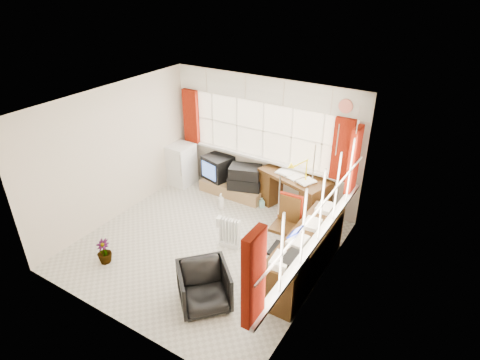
# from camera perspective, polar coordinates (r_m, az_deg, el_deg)

# --- Properties ---
(ground) EXTENTS (4.00, 4.00, 0.00)m
(ground) POSITION_cam_1_polar(r_m,az_deg,el_deg) (7.06, -4.81, -9.18)
(ground) COLOR beige
(ground) RESTS_ON ground
(room_walls) EXTENTS (4.00, 4.00, 4.00)m
(room_walls) POSITION_cam_1_polar(r_m,az_deg,el_deg) (6.27, -5.35, 1.77)
(room_walls) COLOR beige
(room_walls) RESTS_ON ground
(window_back) EXTENTS (3.70, 0.12, 3.60)m
(window_back) POSITION_cam_1_polar(r_m,az_deg,el_deg) (7.98, 3.14, 3.52)
(window_back) COLOR #FCEBC8
(window_back) RESTS_ON room_walls
(window_right) EXTENTS (0.12, 3.70, 3.60)m
(window_right) POSITION_cam_1_polar(r_m,az_deg,el_deg) (5.76, 10.81, -7.78)
(window_right) COLOR #FCEBC8
(window_right) RESTS_ON room_walls
(curtains) EXTENTS (3.83, 3.83, 1.15)m
(curtains) POSITION_cam_1_polar(r_m,az_deg,el_deg) (6.57, 6.02, 2.59)
(curtains) COLOR maroon
(curtains) RESTS_ON room_walls
(overhead_cabinets) EXTENTS (3.98, 3.98, 0.48)m
(overhead_cabinets) POSITION_cam_1_polar(r_m,az_deg,el_deg) (6.29, 7.07, 9.20)
(overhead_cabinets) COLOR white
(overhead_cabinets) RESTS_ON room_walls
(desk) EXTENTS (1.50, 1.04, 0.82)m
(desk) POSITION_cam_1_polar(r_m,az_deg,el_deg) (7.79, 7.68, -1.58)
(desk) COLOR #4B3011
(desk) RESTS_ON ground
(desk_lamp) EXTENTS (0.19, 0.17, 0.47)m
(desk_lamp) POSITION_cam_1_polar(r_m,az_deg,el_deg) (7.27, 9.47, 2.02)
(desk_lamp) COLOR #FFF20A
(desk_lamp) RESTS_ON desk
(task_chair) EXTENTS (0.45, 0.47, 1.01)m
(task_chair) POSITION_cam_1_polar(r_m,az_deg,el_deg) (6.71, 6.71, -5.91)
(task_chair) COLOR black
(task_chair) RESTS_ON ground
(office_chair) EXTENTS (0.98, 0.98, 0.64)m
(office_chair) POSITION_cam_1_polar(r_m,az_deg,el_deg) (5.81, -5.12, -14.91)
(office_chair) COLOR black
(office_chair) RESTS_ON ground
(radiator) EXTENTS (0.38, 0.21, 0.54)m
(radiator) POSITION_cam_1_polar(r_m,az_deg,el_deg) (6.90, -1.46, -7.84)
(radiator) COLOR white
(radiator) RESTS_ON ground
(credenza) EXTENTS (0.50, 2.00, 0.85)m
(credenza) POSITION_cam_1_polar(r_m,az_deg,el_deg) (6.30, 9.21, -10.36)
(credenza) COLOR #4B3011
(credenza) RESTS_ON ground
(file_tray) EXTENTS (0.29, 0.37, 0.12)m
(file_tray) POSITION_cam_1_polar(r_m,az_deg,el_deg) (5.49, 7.73, -11.33)
(file_tray) COLOR black
(file_tray) RESTS_ON credenza
(tv_bench) EXTENTS (1.40, 0.50, 0.25)m
(tv_bench) POSITION_cam_1_polar(r_m,az_deg,el_deg) (8.44, -1.02, -1.26)
(tv_bench) COLOR #9A794D
(tv_bench) RESTS_ON ground
(crt_tv) EXTENTS (0.66, 0.63, 0.50)m
(crt_tv) POSITION_cam_1_polar(r_m,az_deg,el_deg) (8.51, -3.16, 1.83)
(crt_tv) COLOR black
(crt_tv) RESTS_ON tv_bench
(hifi_stack) EXTENTS (0.77, 0.62, 0.48)m
(hifi_stack) POSITION_cam_1_polar(r_m,az_deg,el_deg) (8.12, 0.74, 0.36)
(hifi_stack) COLOR black
(hifi_stack) RESTS_ON tv_bench
(mini_fridge) EXTENTS (0.54, 0.55, 0.90)m
(mini_fridge) POSITION_cam_1_polar(r_m,az_deg,el_deg) (8.84, -8.45, 2.25)
(mini_fridge) COLOR white
(mini_fridge) RESTS_ON ground
(spray_bottle_a) EXTENTS (0.15, 0.15, 0.33)m
(spray_bottle_a) POSITION_cam_1_polar(r_m,az_deg,el_deg) (7.94, -2.72, -3.02)
(spray_bottle_a) COLOR white
(spray_bottle_a) RESTS_ON ground
(spray_bottle_b) EXTENTS (0.14, 0.14, 0.21)m
(spray_bottle_b) POSITION_cam_1_polar(r_m,az_deg,el_deg) (8.01, 3.13, -3.22)
(spray_bottle_b) COLOR #85C7C0
(spray_bottle_b) RESTS_ON ground
(flower_vase) EXTENTS (0.25, 0.25, 0.42)m
(flower_vase) POSITION_cam_1_polar(r_m,az_deg,el_deg) (6.91, -18.79, -9.60)
(flower_vase) COLOR black
(flower_vase) RESTS_ON ground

